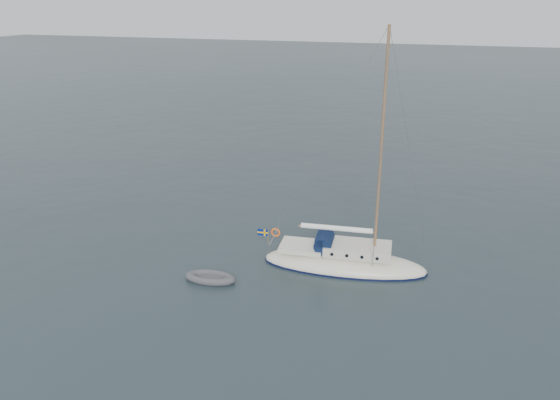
% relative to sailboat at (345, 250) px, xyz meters
% --- Properties ---
extents(ground, '(300.00, 300.00, 0.00)m').
position_rel_sailboat_xyz_m(ground, '(-3.22, -1.95, -0.96)').
color(ground, black).
rests_on(ground, ground).
extents(sailboat, '(8.90, 2.67, 12.68)m').
position_rel_sailboat_xyz_m(sailboat, '(0.00, 0.00, 0.00)').
color(sailboat, white).
rests_on(sailboat, ground).
extents(dinghy, '(2.62, 1.18, 0.38)m').
position_rel_sailboat_xyz_m(dinghy, '(-6.02, -3.52, -0.79)').
color(dinghy, '#535458').
rests_on(dinghy, ground).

